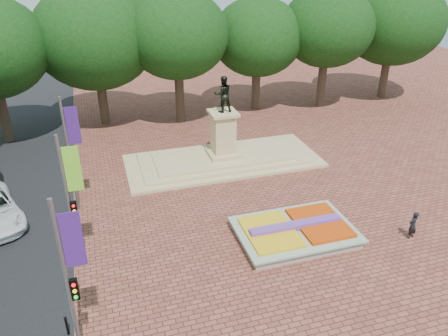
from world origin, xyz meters
The scene contains 7 objects.
ground centered at (0.00, 0.00, 0.00)m, with size 90.00×90.00×0.00m, color brown.
flower_bed centered at (1.03, -2.00, 0.38)m, with size 6.30×4.30×0.91m.
monument centered at (0.00, 8.00, 0.88)m, with size 14.00×6.00×6.40m.
tree_row_back centered at (2.33, 18.00, 6.67)m, with size 44.80×8.80×10.43m.
banner_poles centered at (-10.08, -1.31, 3.88)m, with size 0.88×11.17×7.00m.
bollard_row centered at (-10.70, -1.50, 0.53)m, with size 0.12×13.12×0.98m.
pedestrian centered at (6.98, -3.90, 0.81)m, with size 0.59×0.39×1.63m, color black.
Camera 1 is at (-8.42, -19.46, 14.12)m, focal length 35.00 mm.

